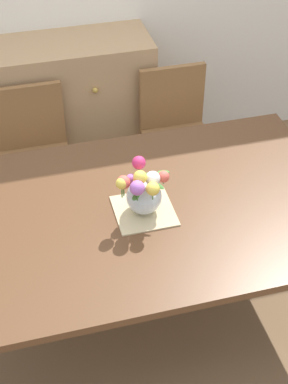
{
  "coord_description": "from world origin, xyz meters",
  "views": [
    {
      "loc": [
        -0.51,
        -1.91,
        2.56
      ],
      "look_at": [
        -0.02,
        -0.02,
        0.88
      ],
      "focal_mm": 52.9,
      "sensor_mm": 36.0,
      "label": 1
    }
  ],
  "objects": [
    {
      "name": "flower_vase",
      "position": [
        -0.02,
        -0.03,
        0.9
      ],
      "size": [
        0.27,
        0.22,
        0.28
      ],
      "color": "silver",
      "rests_on": "placemat"
    },
    {
      "name": "dining_table",
      "position": [
        0.0,
        0.0,
        0.69
      ],
      "size": [
        1.89,
        1.2,
        0.76
      ],
      "color": "brown",
      "rests_on": "ground_plane"
    },
    {
      "name": "placemat",
      "position": [
        -0.02,
        -0.02,
        0.77
      ],
      "size": [
        0.27,
        0.27,
        0.01
      ],
      "primitive_type": "cube",
      "color": "#CCB789",
      "rests_on": "dining_table"
    },
    {
      "name": "chair_left",
      "position": [
        -0.45,
        0.94,
        0.52
      ],
      "size": [
        0.42,
        0.42,
        0.9
      ],
      "rotation": [
        0.0,
        0.0,
        3.14
      ],
      "color": "olive",
      "rests_on": "ground_plane"
    },
    {
      "name": "ground_plane",
      "position": [
        0.0,
        0.0,
        0.0
      ],
      "size": [
        12.0,
        12.0,
        0.0
      ],
      "primitive_type": "plane",
      "color": "brown"
    },
    {
      "name": "chair_right",
      "position": [
        0.45,
        0.94,
        0.52
      ],
      "size": [
        0.42,
        0.42,
        0.9
      ],
      "rotation": [
        0.0,
        0.0,
        3.14
      ],
      "color": "olive",
      "rests_on": "ground_plane"
    },
    {
      "name": "dresser",
      "position": [
        -0.33,
        1.33,
        0.5
      ],
      "size": [
        1.4,
        0.47,
        1.0
      ],
      "color": "tan",
      "rests_on": "ground_plane"
    }
  ]
}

